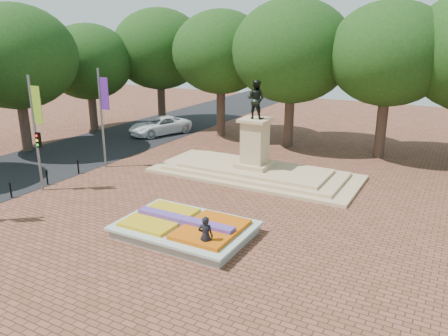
{
  "coord_description": "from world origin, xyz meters",
  "views": [
    {
      "loc": [
        11.82,
        -17.79,
        9.37
      ],
      "look_at": [
        0.81,
        2.23,
        2.2
      ],
      "focal_mm": 35.0,
      "sensor_mm": 36.0,
      "label": 1
    }
  ],
  "objects_px": {
    "van": "(160,126)",
    "monument": "(254,162)",
    "pedestrian": "(206,236)",
    "flower_bed": "(185,228)"
  },
  "relations": [
    {
      "from": "van",
      "to": "pedestrian",
      "type": "distance_m",
      "value": 24.17
    },
    {
      "from": "flower_bed",
      "to": "pedestrian",
      "type": "height_order",
      "value": "pedestrian"
    },
    {
      "from": "van",
      "to": "monument",
      "type": "bearing_deg",
      "value": -5.89
    },
    {
      "from": "flower_bed",
      "to": "monument",
      "type": "relative_size",
      "value": 0.45
    },
    {
      "from": "flower_bed",
      "to": "van",
      "type": "xyz_separation_m",
      "value": [
        -14.13,
        16.89,
        0.45
      ]
    },
    {
      "from": "van",
      "to": "pedestrian",
      "type": "bearing_deg",
      "value": -26.67
    },
    {
      "from": "flower_bed",
      "to": "van",
      "type": "bearing_deg",
      "value": 129.9
    },
    {
      "from": "monument",
      "to": "pedestrian",
      "type": "distance_m",
      "value": 11.59
    },
    {
      "from": "flower_bed",
      "to": "van",
      "type": "height_order",
      "value": "van"
    },
    {
      "from": "monument",
      "to": "pedestrian",
      "type": "height_order",
      "value": "monument"
    }
  ]
}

